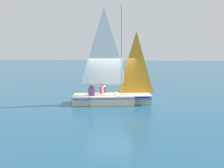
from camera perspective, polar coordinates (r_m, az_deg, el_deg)
name	(u,v)px	position (r m, az deg, el deg)	size (l,w,h in m)	color
ground_plane	(112,103)	(12.18, 0.00, -5.11)	(260.00, 260.00, 0.00)	#235675
sailboat_main	(112,91)	(12.04, -0.08, -1.81)	(2.50, 4.43, 5.32)	beige
sailor_helm	(103,91)	(12.39, -2.42, -1.92)	(0.37, 0.40, 1.16)	black
sailor_crew	(92,93)	(11.89, -5.36, -2.33)	(0.37, 0.40, 1.16)	black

